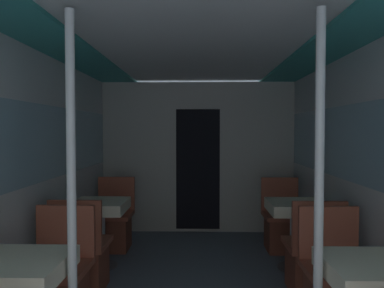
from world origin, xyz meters
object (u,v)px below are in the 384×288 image
support_pole_left_0 (72,197)px  chair_right_far_1 (283,228)px  chair_right_near_1 (312,263)px  dining_table_left_0 (17,280)px  chair_left_near_1 (82,261)px  support_pole_right_0 (319,198)px  dining_table_right_1 (295,214)px  dining_table_right_0 (376,283)px  chair_left_far_1 (113,227)px  dining_table_left_1 (100,213)px

support_pole_left_0 → chair_right_far_1: bearing=54.0°
chair_right_near_1 → dining_table_left_0: bearing=-150.0°
chair_left_near_1 → support_pole_right_0: support_pole_right_0 is taller
chair_left_near_1 → dining_table_right_1: 2.24m
chair_right_near_1 → chair_right_far_1: size_ratio=1.00×
dining_table_left_0 → dining_table_right_0: size_ratio=1.00×
chair_left_far_1 → chair_right_far_1: same height
chair_left_far_1 → dining_table_right_1: size_ratio=1.22×
chair_left_far_1 → chair_right_near_1: size_ratio=1.00×
dining_table_left_1 → support_pole_right_0: 2.62m
chair_right_far_1 → chair_right_near_1: bearing=90.0°
chair_right_near_1 → dining_table_left_1: bearing=163.8°
chair_left_far_1 → dining_table_right_1: bearing=163.8°
chair_left_near_1 → chair_left_far_1: (0.00, 1.24, 0.00)m
dining_table_left_1 → dining_table_right_1: bearing=0.0°
dining_table_left_0 → chair_left_near_1: chair_left_near_1 is taller
dining_table_right_0 → support_pole_right_0: support_pole_right_0 is taller
dining_table_left_0 → dining_table_right_1: bearing=41.0°
chair_left_far_1 → dining_table_right_0: 3.27m
dining_table_left_0 → chair_right_far_1: (2.12, 2.46, -0.32)m
dining_table_right_1 → chair_right_far_1: 0.70m
dining_table_right_0 → support_pole_right_0: (-0.34, 0.00, 0.50)m
chair_left_near_1 → support_pole_right_0: size_ratio=0.40×
support_pole_left_0 → chair_right_near_1: 2.32m
chair_left_far_1 → support_pole_left_0: bearing=97.8°
dining_table_left_1 → support_pole_right_0: bearing=-45.9°
dining_table_right_0 → chair_right_far_1: bearing=90.0°
chair_left_near_1 → dining_table_right_1: size_ratio=1.22×
dining_table_left_0 → support_pole_right_0: (1.79, 0.00, 0.50)m
dining_table_right_0 → chair_right_far_1: chair_right_far_1 is taller
dining_table_left_0 → dining_table_right_1: same height
dining_table_right_1 → chair_right_near_1: chair_right_near_1 is taller
chair_left_near_1 → dining_table_right_0: bearing=-30.0°
chair_left_far_1 → support_pole_right_0: support_pole_right_0 is taller
chair_left_near_1 → dining_table_left_1: bearing=90.0°
dining_table_left_0 → support_pole_left_0: (0.34, 0.00, 0.50)m
chair_left_near_1 → dining_table_right_0: chair_left_near_1 is taller
support_pole_right_0 → chair_right_far_1: support_pole_right_0 is taller
dining_table_left_1 → support_pole_right_0: (1.79, -1.85, 0.50)m
dining_table_left_1 → dining_table_right_0: (2.12, -1.85, 0.00)m
chair_right_near_1 → chair_right_far_1: same height
chair_left_near_1 → chair_right_far_1: (2.12, 1.24, 0.00)m
support_pole_left_0 → support_pole_right_0: size_ratio=1.00×
chair_left_far_1 → support_pole_right_0: size_ratio=0.40×
dining_table_right_0 → chair_right_far_1: (-0.00, 2.46, -0.32)m
dining_table_left_1 → chair_left_far_1: size_ratio=0.82×
support_pole_right_0 → dining_table_right_1: size_ratio=3.03×
dining_table_right_1 → chair_right_far_1: size_ratio=0.82×
support_pole_right_0 → chair_right_near_1: 1.51m
support_pole_left_0 → chair_left_far_1: support_pole_left_0 is taller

